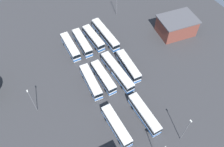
# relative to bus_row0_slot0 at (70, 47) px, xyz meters

# --- Properties ---
(ground_plane) EXTENTS (108.88, 108.88, 0.00)m
(ground_plane) POSITION_rel_bus_row0_slot0_xyz_m (15.46, 6.08, -1.88)
(ground_plane) COLOR #333335
(bus_row0_slot0) EXTENTS (10.97, 2.59, 3.57)m
(bus_row0_slot0) POSITION_rel_bus_row0_slot0_xyz_m (0.00, 0.00, 0.00)
(bus_row0_slot0) COLOR silver
(bus_row0_slot0) RESTS_ON ground_plane
(bus_row0_slot1) EXTENTS (11.18, 2.59, 3.57)m
(bus_row0_slot1) POSITION_rel_bus_row0_slot0_xyz_m (0.11, 4.02, 0.00)
(bus_row0_slot1) COLOR silver
(bus_row0_slot1) RESTS_ON ground_plane
(bus_row0_slot2) EXTENTS (10.98, 3.14, 3.57)m
(bus_row0_slot2) POSITION_rel_bus_row0_slot0_xyz_m (-0.17, 8.11, -0.00)
(bus_row0_slot2) COLOR silver
(bus_row0_slot2) RESTS_ON ground_plane
(bus_row0_slot3) EXTENTS (14.70, 3.11, 3.57)m
(bus_row0_slot3) POSITION_rel_bus_row0_slot0_xyz_m (0.04, 12.28, 0.00)
(bus_row0_slot3) COLOR silver
(bus_row0_slot3) RESTS_ON ground_plane
(bus_row1_slot0) EXTENTS (11.22, 2.88, 3.57)m
(bus_row1_slot0) POSITION_rel_bus_row0_slot0_xyz_m (15.47, 0.13, 0.00)
(bus_row1_slot0) COLOR silver
(bus_row1_slot0) RESTS_ON ground_plane
(bus_row1_slot1) EXTENTS (11.17, 2.76, 3.57)m
(bus_row1_slot1) POSITION_rel_bus_row0_slot0_xyz_m (15.68, 3.89, 0.00)
(bus_row1_slot1) COLOR silver
(bus_row1_slot1) RESTS_ON ground_plane
(bus_row1_slot2) EXTENTS (14.72, 3.26, 3.57)m
(bus_row1_slot2) POSITION_rel_bus_row0_slot0_xyz_m (15.70, 8.27, 0.00)
(bus_row1_slot2) COLOR silver
(bus_row1_slot2) RESTS_ON ground_plane
(bus_row1_slot3) EXTENTS (11.31, 2.84, 3.57)m
(bus_row1_slot3) POSITION_rel_bus_row0_slot0_xyz_m (15.40, 12.23, 0.00)
(bus_row1_slot3) COLOR silver
(bus_row1_slot3) RESTS_ON ground_plane
(bus_row2_slot0) EXTENTS (11.22, 2.81, 3.57)m
(bus_row2_slot0) POSITION_rel_bus_row0_slot0_xyz_m (30.48, 0.14, 0.00)
(bus_row2_slot0) COLOR silver
(bus_row2_slot0) RESTS_ON ground_plane
(bus_row2_slot2) EXTENTS (11.70, 2.73, 3.57)m
(bus_row2_slot2) POSITION_rel_bus_row0_slot0_xyz_m (30.87, 7.87, 0.00)
(bus_row2_slot2) COLOR silver
(bus_row2_slot2) RESTS_ON ground_plane
(depot_building) EXTENTS (10.24, 13.10, 5.98)m
(depot_building) POSITION_rel_bus_row0_slot0_xyz_m (8.38, 34.92, 1.13)
(depot_building) COLOR brown
(depot_building) RESTS_ON ground_plane
(lamp_post_by_building) EXTENTS (0.56, 0.28, 9.74)m
(lamp_post_by_building) POSITION_rel_bus_row0_slot0_xyz_m (39.89, 12.74, 3.41)
(lamp_post_by_building) COLOR slate
(lamp_post_by_building) RESTS_ON ground_plane
(lamp_post_mid_lot) EXTENTS (0.56, 0.28, 9.32)m
(lamp_post_mid_lot) POSITION_rel_bus_row0_slot0_xyz_m (16.13, -15.84, 3.20)
(lamp_post_mid_lot) COLOR slate
(lamp_post_mid_lot) RESTS_ON ground_plane
(lamp_post_near_entrance) EXTENTS (0.56, 0.28, 9.67)m
(lamp_post_near_entrance) POSITION_rel_bus_row0_slot0_xyz_m (-9.49, 21.71, 3.38)
(lamp_post_near_entrance) COLOR slate
(lamp_post_near_entrance) RESTS_ON ground_plane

